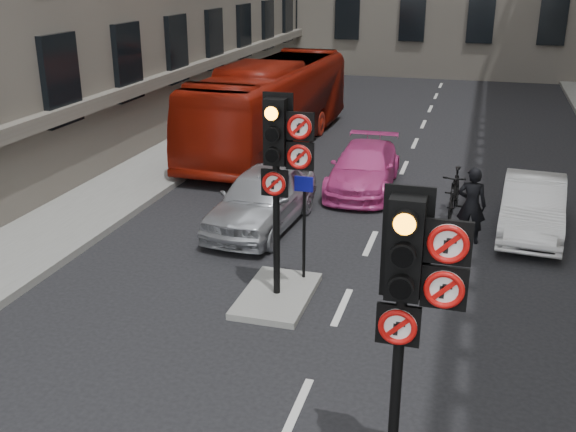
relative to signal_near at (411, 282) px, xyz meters
The scene contains 11 objects.
pavement_left 14.24m from the signal_near, 128.28° to the left, with size 3.00×50.00×0.16m, color gray.
centre_island 5.44m from the signal_near, 123.83° to the left, with size 1.20×2.00×0.12m, color gray.
signal_near is the anchor object (origin of this frame).
signal_far 4.77m from the signal_near, 123.02° to the left, with size 0.91×0.40×3.58m.
car_silver 8.59m from the signal_near, 118.91° to the left, with size 1.61×4.00×1.36m, color #B9BBC1.
car_white 9.07m from the signal_near, 78.01° to the left, with size 1.30×3.73×1.23m, color silver.
car_pink 11.12m from the signal_near, 102.18° to the left, with size 1.64×4.02×1.17m, color #CF3D8C.
bus_red 15.54m from the signal_near, 112.72° to the left, with size 2.35×10.04×2.80m, color maroon.
motorcycle 9.55m from the signal_near, 89.29° to the left, with size 0.52×1.84×1.11m, color black.
motorcyclist 7.91m from the signal_near, 86.03° to the left, with size 0.61×0.40×1.68m, color black.
info_sign 5.44m from the signal_near, 116.72° to the left, with size 0.34×0.10×1.99m.
Camera 1 is at (1.99, -5.36, 5.65)m, focal length 42.00 mm.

